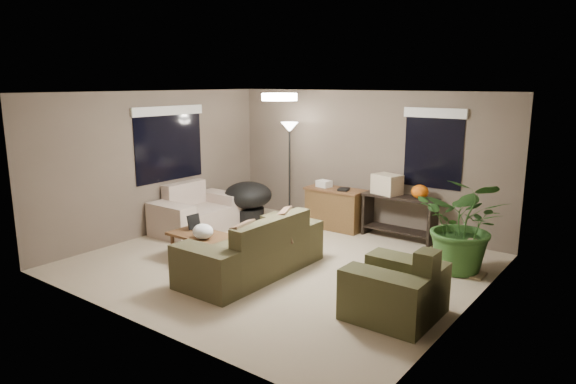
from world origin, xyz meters
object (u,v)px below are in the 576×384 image
Objects in this scene: main_sofa at (255,253)px; cat_scratching_post at (474,261)px; desk at (335,208)px; papasan_chair at (248,199)px; armchair at (396,291)px; houseplant at (465,235)px; coffee_table at (201,238)px; floor_lamp at (290,139)px; console_table at (399,214)px; loveseat at (196,214)px.

main_sofa reaches higher than cat_scratching_post.
papasan_chair is (-1.52, -0.68, 0.09)m from desk.
armchair is 0.72× the size of houseplant.
main_sofa is 2.64m from desk.
main_sofa reaches higher than coffee_table.
floor_lamp is at bearing 143.39° from armchair.
console_table is (0.90, 2.75, 0.14)m from main_sofa.
main_sofa is 1.15× the size of floor_lamp.
console_table is at bearing 114.42° from armchair.
houseplant reaches higher than cat_scratching_post.
floor_lamp is at bearing 96.25° from coffee_table.
papasan_chair is (0.44, 0.92, 0.17)m from loveseat.
coffee_table is 2.19m from papasan_chair.
console_table is (-1.27, 2.80, 0.14)m from armchair.
loveseat is at bearing 139.36° from coffee_table.
armchair is at bearing -26.40° from papasan_chair.
desk and console_table have the same top height.
floor_lamp is at bearing 56.29° from loveseat.
console_table is at bearing 56.47° from coffee_table.
main_sofa is 2.20× the size of coffee_table.
console_table is 1.11× the size of papasan_chair.
loveseat is at bearing 155.77° from main_sofa.
houseplant reaches higher than coffee_table.
console_table is at bearing 71.93° from main_sofa.
armchair is 0.52× the size of floor_lamp.
console_table reaches higher than coffee_table.
cat_scratching_post is at bearing 80.16° from armchair.
houseplant reaches higher than loveseat.
loveseat is 1.60× the size of armchair.
floor_lamp is (0.99, 1.49, 1.30)m from loveseat.
cat_scratching_post is at bearing -2.19° from papasan_chair.
coffee_table is (-3.15, -0.04, 0.06)m from armchair.
loveseat is 4.80m from cat_scratching_post.
houseplant is at bearing 9.94° from loveseat.
armchair is (4.43, -1.06, 0.00)m from loveseat.
floor_lamp is (-2.16, -0.25, 1.16)m from console_table.
desk reaches higher than coffee_table.
papasan_chair reaches higher than cat_scratching_post.
armchair is 3.15m from coffee_table.
desk is (-0.30, 2.62, 0.08)m from main_sofa.
coffee_table is 0.52× the size of floor_lamp.
papasan_chair is at bearing 153.60° from armchair.
armchair reaches higher than coffee_table.
papasan_chair reaches higher than desk.
houseplant is 2.78× the size of cat_scratching_post.
desk is 0.85× the size of console_table.
cat_scratching_post is (4.30, -0.16, -0.25)m from papasan_chair.
armchair is 1.88m from houseplant.
console_table is at bearing 16.76° from papasan_chair.
papasan_chair is at bearing -134.10° from floor_lamp.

